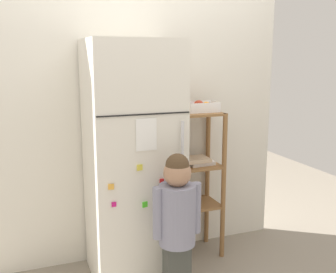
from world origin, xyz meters
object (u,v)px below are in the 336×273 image
Objects in this scene: pantry_shelf_unit at (197,173)px; child_standing at (177,214)px; fruit_bin at (201,107)px; refrigerator at (133,162)px.

child_standing is at bearing -124.81° from pantry_shelf_unit.
fruit_bin is at bearing 24.66° from pantry_shelf_unit.
fruit_bin is at bearing 53.47° from child_standing.
refrigerator reaches higher than child_standing.
fruit_bin is (0.43, 0.58, 0.58)m from child_standing.
fruit_bin is at bearing 13.55° from refrigerator.
pantry_shelf_unit is at bearing -155.34° from fruit_bin.
pantry_shelf_unit is (0.39, 0.57, 0.07)m from child_standing.
refrigerator is at bearing -167.29° from pantry_shelf_unit.
fruit_bin reaches higher than pantry_shelf_unit.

